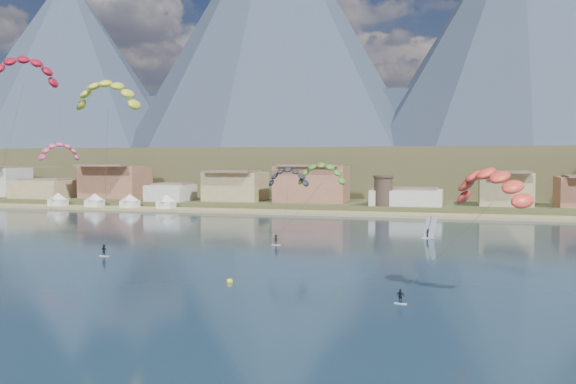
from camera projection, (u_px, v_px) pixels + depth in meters
The scene contains 16 objects.
ground at pixel (208, 301), 66.18m from camera, with size 2400.00×2400.00×0.00m, color black.
beach at pixel (361, 214), 168.16m from camera, with size 2200.00×12.00×0.90m.
land at pixel (433, 175), 605.04m from camera, with size 2200.00×900.00×4.00m.
foothills at pixel (452, 173), 283.42m from camera, with size 940.00×210.00×18.00m.
mountain_ridge at pixel (431, 61), 854.78m from camera, with size 2060.00×480.00×400.00m.
town at pixel (242, 182), 193.84m from camera, with size 400.00×24.00×12.00m.
watchtower at pixel (383, 190), 174.21m from camera, with size 5.82×5.82×8.60m.
beach_tents at pixel (111, 197), 188.34m from camera, with size 43.40×6.40×5.00m.
kitesurfer_red at pixel (23, 67), 100.32m from camera, with size 11.49×18.26×33.33m.
kitesurfer_yellow at pixel (108, 91), 109.80m from camera, with size 14.19×16.97×31.28m.
kitesurfer_orange at pixel (492, 181), 68.62m from camera, with size 14.90×12.46×17.06m.
kitesurfer_green at pixel (321, 171), 121.31m from camera, with size 10.73×17.30×18.64m.
distant_kite_pink at pixel (59, 148), 141.63m from camera, with size 8.93×9.37×20.51m.
distant_kite_dark at pixel (288, 174), 120.92m from camera, with size 8.56×5.87×15.38m.
windsurfer at pixel (429, 231), 118.59m from camera, with size 2.46×2.70×4.22m.
buoy at pixel (230, 282), 75.85m from camera, with size 0.78×0.78×0.78m.
Camera 1 is at (25.75, -60.81, 15.05)m, focal length 38.76 mm.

